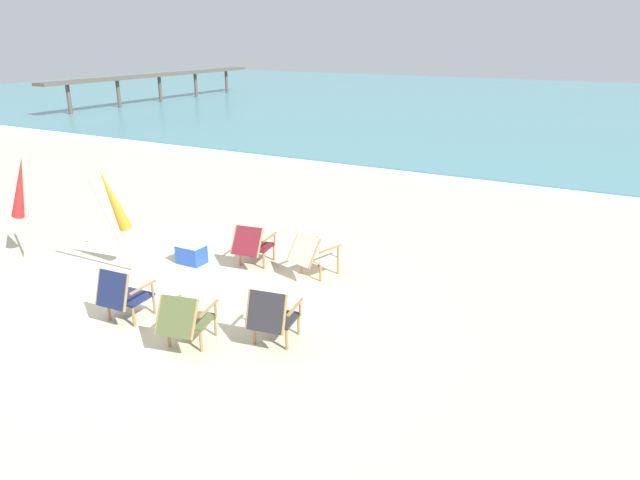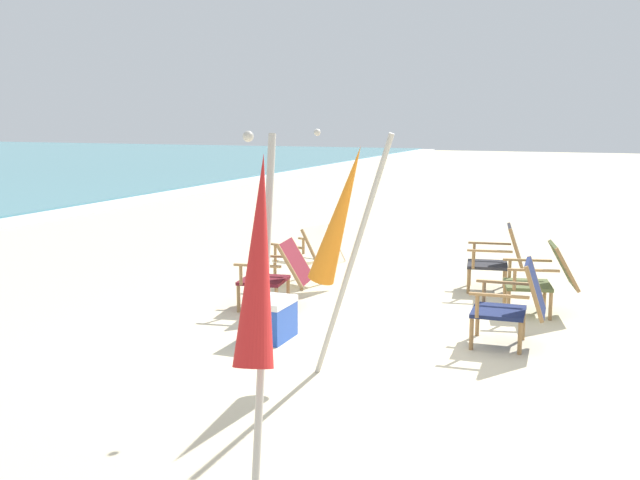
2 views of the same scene
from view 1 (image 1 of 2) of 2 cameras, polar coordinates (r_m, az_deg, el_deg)
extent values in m
plane|color=beige|center=(9.50, -15.19, -5.23)|extent=(80.00, 80.00, 0.00)
cube|color=teal|center=(36.70, 19.20, 12.73)|extent=(80.00, 40.00, 0.10)
cube|color=white|center=(17.27, 6.98, 6.70)|extent=(80.00, 1.10, 0.06)
cube|color=#515B33|center=(7.89, -12.72, -7.80)|extent=(0.61, 0.58, 0.04)
cube|color=#515B33|center=(7.50, -14.16, -7.47)|extent=(0.54, 0.38, 0.47)
cylinder|color=olive|center=(8.23, -13.38, -7.88)|extent=(0.04, 0.04, 0.32)
cylinder|color=olive|center=(8.03, -10.42, -8.40)|extent=(0.04, 0.04, 0.32)
cylinder|color=olive|center=(7.91, -14.88, -9.24)|extent=(0.04, 0.04, 0.32)
cylinder|color=olive|center=(7.70, -11.83, -9.83)|extent=(0.04, 0.04, 0.32)
cube|color=olive|center=(7.90, -14.71, -6.13)|extent=(0.15, 0.52, 0.02)
cylinder|color=olive|center=(8.10, -13.98, -6.29)|extent=(0.04, 0.04, 0.22)
cube|color=olive|center=(7.65, -11.05, -6.73)|extent=(0.15, 0.52, 0.02)
cylinder|color=olive|center=(7.85, -10.39, -6.87)|extent=(0.04, 0.04, 0.22)
cylinder|color=olive|center=(7.63, -15.84, -7.17)|extent=(0.10, 0.29, 0.47)
cylinder|color=olive|center=(7.39, -12.43, -7.78)|extent=(0.10, 0.29, 0.47)
cube|color=#19234C|center=(8.78, -18.43, -5.43)|extent=(0.55, 0.51, 0.04)
cube|color=#19234C|center=(8.47, -20.08, -4.72)|extent=(0.50, 0.22, 0.51)
cylinder|color=olive|center=(9.13, -18.48, -5.54)|extent=(0.04, 0.04, 0.32)
cylinder|color=olive|center=(8.83, -16.25, -6.17)|extent=(0.04, 0.04, 0.32)
cylinder|color=olive|center=(8.86, -20.38, -6.57)|extent=(0.04, 0.04, 0.32)
cylinder|color=olive|center=(8.55, -18.14, -7.26)|extent=(0.04, 0.04, 0.32)
cube|color=olive|center=(8.86, -20.00, -3.81)|extent=(0.07, 0.53, 0.02)
cylinder|color=olive|center=(9.02, -19.09, -4.04)|extent=(0.04, 0.04, 0.22)
cube|color=olive|center=(8.49, -17.30, -4.53)|extent=(0.07, 0.53, 0.02)
cylinder|color=olive|center=(8.66, -16.40, -4.74)|extent=(0.04, 0.04, 0.22)
cylinder|color=olive|center=(8.65, -21.28, -4.38)|extent=(0.05, 0.20, 0.51)
cylinder|color=olive|center=(8.30, -18.82, -5.07)|extent=(0.05, 0.20, 0.51)
cube|color=beige|center=(9.81, -0.04, -1.66)|extent=(0.63, 0.60, 0.04)
cube|color=beige|center=(9.48, -1.64, -1.01)|extent=(0.56, 0.43, 0.46)
cylinder|color=olive|center=(10.16, -0.13, -1.85)|extent=(0.04, 0.04, 0.32)
cylinder|color=olive|center=(9.86, 1.81, -2.55)|extent=(0.04, 0.04, 0.32)
cylinder|color=olive|center=(9.88, -1.89, -2.51)|extent=(0.04, 0.04, 0.32)
cylinder|color=olive|center=(9.57, 0.05, -3.25)|extent=(0.04, 0.04, 0.32)
cube|color=olive|center=(9.90, -1.28, -0.09)|extent=(0.18, 0.52, 0.02)
cylinder|color=olive|center=(10.06, -0.51, -0.42)|extent=(0.04, 0.04, 0.22)
cube|color=olive|center=(9.53, 1.07, -0.90)|extent=(0.18, 0.52, 0.02)
cylinder|color=olive|center=(9.70, 1.83, -1.22)|extent=(0.04, 0.04, 0.22)
cylinder|color=olive|center=(9.65, -2.69, -0.64)|extent=(0.12, 0.31, 0.46)
cylinder|color=olive|center=(9.31, -0.55, -1.41)|extent=(0.12, 0.31, 0.46)
cube|color=maroon|center=(10.34, -6.33, -0.62)|extent=(0.58, 0.55, 0.04)
cube|color=maroon|center=(9.96, -7.33, -0.12)|extent=(0.53, 0.37, 0.47)
cylinder|color=olive|center=(10.68, -6.92, -0.89)|extent=(0.04, 0.04, 0.32)
cylinder|color=olive|center=(10.49, -4.63, -1.21)|extent=(0.04, 0.04, 0.32)
cylinder|color=olive|center=(10.32, -7.99, -1.69)|extent=(0.04, 0.04, 0.32)
cylinder|color=olive|center=(10.12, -5.65, -2.03)|extent=(0.04, 0.04, 0.32)
cube|color=olive|center=(10.38, -7.81, 0.67)|extent=(0.11, 0.53, 0.02)
cylinder|color=olive|center=(10.57, -7.32, 0.42)|extent=(0.04, 0.04, 0.22)
cube|color=olive|center=(10.14, -5.01, 0.32)|extent=(0.11, 0.53, 0.02)
cylinder|color=olive|center=(10.33, -4.55, 0.07)|extent=(0.04, 0.04, 0.22)
cylinder|color=olive|center=(10.07, -8.62, 0.05)|extent=(0.08, 0.30, 0.47)
cylinder|color=olive|center=(9.85, -6.01, -0.29)|extent=(0.08, 0.30, 0.47)
cube|color=#28282D|center=(7.77, -4.36, -7.79)|extent=(0.59, 0.56, 0.04)
cube|color=#28282D|center=(7.39, -5.42, -7.19)|extent=(0.52, 0.28, 0.50)
cylinder|color=olive|center=(8.10, -5.26, -7.86)|extent=(0.04, 0.04, 0.32)
cylinder|color=olive|center=(7.94, -2.14, -8.41)|extent=(0.04, 0.04, 0.32)
cylinder|color=olive|center=(7.76, -6.58, -9.24)|extent=(0.04, 0.04, 0.32)
cylinder|color=olive|center=(7.59, -3.34, -9.86)|extent=(0.04, 0.04, 0.32)
cube|color=olive|center=(7.76, -6.37, -6.07)|extent=(0.12, 0.53, 0.02)
cylinder|color=olive|center=(7.96, -5.76, -6.23)|extent=(0.04, 0.04, 0.22)
cube|color=olive|center=(7.55, -2.50, -6.72)|extent=(0.12, 0.53, 0.02)
cylinder|color=olive|center=(7.76, -1.98, -6.86)|extent=(0.04, 0.04, 0.22)
cylinder|color=olive|center=(7.49, -7.20, -6.87)|extent=(0.07, 0.21, 0.51)
cylinder|color=olive|center=(7.30, -3.58, -7.51)|extent=(0.07, 0.21, 0.51)
cylinder|color=#B7B2A8|center=(10.11, -20.32, 1.81)|extent=(0.15, 0.70, 2.01)
cone|color=orange|center=(10.07, -20.01, 3.86)|extent=(0.31, 0.60, 1.17)
sphere|color=#B7B2A8|center=(10.04, -19.43, 7.70)|extent=(0.06, 0.06, 0.06)
cylinder|color=#B7B2A8|center=(11.50, -27.18, 2.99)|extent=(0.60, 0.18, 2.03)
cone|color=red|center=(11.48, -27.83, 4.70)|extent=(0.56, 0.33, 1.17)
sphere|color=#B7B2A8|center=(11.48, -29.03, 7.89)|extent=(0.06, 0.06, 0.06)
cube|color=blue|center=(10.57, -12.73, -1.41)|extent=(0.48, 0.34, 0.34)
cube|color=white|center=(10.50, -12.81, -0.39)|extent=(0.49, 0.35, 0.06)
cube|color=brown|center=(36.63, -15.82, 15.60)|extent=(0.90, 16.27, 0.16)
cylinder|color=brown|center=(32.33, -23.80, 12.74)|extent=(0.20, 0.20, 1.66)
cylinder|color=brown|center=(34.42, -19.51, 13.61)|extent=(0.20, 0.20, 1.66)
cylinder|color=brown|center=(36.69, -15.70, 14.31)|extent=(0.20, 0.20, 1.66)
cylinder|color=brown|center=(39.10, -12.32, 14.88)|extent=(0.20, 0.20, 1.66)
cylinder|color=brown|center=(41.62, -9.34, 15.34)|extent=(0.20, 0.20, 1.66)
camera|label=2|loc=(13.75, -42.92, 7.11)|focal=42.00mm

